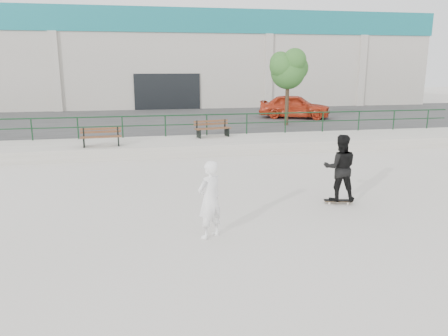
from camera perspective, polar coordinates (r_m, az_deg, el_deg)
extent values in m
plane|color=#B9B4A9|center=(10.99, 1.31, -7.18)|extent=(120.00, 120.00, 0.00)
cube|color=#AEAC9F|center=(20.01, -4.50, 2.93)|extent=(30.00, 3.00, 0.50)
cube|color=#353535|center=(28.37, -6.50, 5.96)|extent=(60.00, 14.00, 0.50)
cylinder|color=#153B1F|center=(21.10, -4.98, 6.89)|extent=(28.00, 0.06, 0.06)
cylinder|color=#153B1F|center=(21.16, -4.95, 5.68)|extent=(28.00, 0.05, 0.05)
cylinder|color=#153B1F|center=(21.59, -23.82, 4.62)|extent=(0.06, 0.06, 1.00)
cylinder|color=#153B1F|center=(21.23, -18.54, 4.93)|extent=(0.06, 0.06, 1.00)
cylinder|color=#153B1F|center=(21.06, -13.12, 5.21)|extent=(0.06, 0.06, 1.00)
cylinder|color=#153B1F|center=(21.08, -7.67, 5.45)|extent=(0.06, 0.06, 1.00)
cylinder|color=#153B1F|center=(21.29, -2.26, 5.63)|extent=(0.06, 0.06, 1.00)
cylinder|color=#153B1F|center=(21.68, 2.99, 5.77)|extent=(0.06, 0.06, 1.00)
cylinder|color=#153B1F|center=(22.25, 8.02, 5.85)|extent=(0.06, 0.06, 1.00)
cylinder|color=#153B1F|center=(22.98, 12.77, 5.88)|extent=(0.06, 0.06, 1.00)
cylinder|color=#153B1F|center=(23.85, 17.20, 5.88)|extent=(0.06, 0.06, 1.00)
cylinder|color=#153B1F|center=(24.85, 21.29, 5.85)|extent=(0.06, 0.06, 1.00)
cylinder|color=#153B1F|center=(25.97, 25.05, 5.79)|extent=(0.06, 0.06, 1.00)
cube|color=#A9A498|center=(42.11, -8.25, 13.41)|extent=(44.00, 16.00, 8.00)
cube|color=#1A7A82|center=(42.24, -8.39, 17.62)|extent=(44.20, 16.20, 1.80)
cube|color=black|center=(34.15, -7.40, 9.45)|extent=(5.00, 0.15, 3.20)
cube|color=#A9A498|center=(34.45, -21.12, 11.22)|extent=(0.60, 0.25, 6.20)
cube|color=#A9A498|center=(35.47, 5.83, 12.06)|extent=(0.60, 0.25, 6.20)
cube|color=#A9A498|center=(38.54, 17.54, 11.62)|extent=(0.60, 0.25, 6.20)
cube|color=#52301C|center=(18.90, -15.77, 3.86)|extent=(1.68, 0.22, 0.04)
cube|color=#52301C|center=(19.07, -15.76, 3.94)|extent=(1.68, 0.22, 0.04)
cube|color=#52301C|center=(19.23, -15.76, 4.01)|extent=(1.68, 0.22, 0.04)
cube|color=#52301C|center=(19.28, -15.79, 4.57)|extent=(1.68, 0.15, 0.09)
cube|color=#52301C|center=(19.26, -15.81, 4.95)|extent=(1.68, 0.15, 0.09)
cube|color=black|center=(19.13, -17.82, 3.20)|extent=(0.09, 0.47, 0.39)
cube|color=black|center=(19.31, -17.87, 4.44)|extent=(0.06, 0.05, 0.39)
cube|color=black|center=(19.10, -13.63, 3.45)|extent=(0.09, 0.47, 0.39)
cube|color=black|center=(19.28, -13.71, 4.69)|extent=(0.06, 0.05, 0.39)
cube|color=#52301C|center=(20.59, -1.28, 5.13)|extent=(1.71, 0.47, 0.04)
cube|color=#52301C|center=(20.75, -1.46, 5.19)|extent=(1.71, 0.47, 0.04)
cube|color=#52301C|center=(20.91, -1.63, 5.26)|extent=(1.71, 0.47, 0.04)
cube|color=#52301C|center=(20.95, -1.71, 5.78)|extent=(1.70, 0.40, 0.10)
cube|color=#52301C|center=(20.94, -1.72, 6.14)|extent=(1.70, 0.40, 0.10)
cube|color=black|center=(20.53, -3.33, 4.49)|extent=(0.16, 0.48, 0.40)
cube|color=black|center=(20.71, -3.58, 5.67)|extent=(0.07, 0.06, 0.40)
cube|color=black|center=(21.05, 0.38, 4.74)|extent=(0.16, 0.48, 0.40)
cube|color=black|center=(21.22, 0.11, 5.88)|extent=(0.07, 0.06, 0.40)
cylinder|color=#4A3825|center=(25.08, 8.22, 8.45)|extent=(0.21, 0.21, 2.54)
sphere|color=#2E6B27|center=(25.00, 8.35, 12.32)|extent=(1.91, 1.91, 1.91)
sphere|color=#2E6B27|center=(25.47, 9.28, 12.78)|extent=(1.48, 1.48, 1.48)
sphere|color=#2E6B27|center=(24.66, 7.59, 13.07)|extent=(1.38, 1.38, 1.38)
sphere|color=#2E6B27|center=(24.67, 9.21, 13.76)|extent=(1.27, 1.27, 1.27)
sphere|color=#2E6B27|center=(25.30, 7.37, 13.56)|extent=(1.17, 1.17, 1.17)
imported|color=red|center=(28.60, 9.22, 7.97)|extent=(4.81, 3.48, 1.52)
cube|color=black|center=(12.88, 14.67, -4.11)|extent=(0.81, 0.38, 0.02)
cube|color=brown|center=(12.89, 14.66, -4.17)|extent=(0.81, 0.38, 0.01)
cube|color=gray|center=(12.84, 13.52, -4.29)|extent=(0.10, 0.17, 0.03)
cube|color=gray|center=(12.95, 15.79, -4.27)|extent=(0.10, 0.17, 0.03)
cylinder|color=#F4E4CB|center=(12.76, 13.60, -4.49)|extent=(0.06, 0.04, 0.06)
cylinder|color=#F4E4CB|center=(12.94, 13.44, -4.23)|extent=(0.06, 0.04, 0.06)
cylinder|color=#F4E4CB|center=(12.87, 15.87, -4.47)|extent=(0.06, 0.04, 0.06)
cylinder|color=#F4E4CB|center=(13.05, 15.69, -4.22)|extent=(0.06, 0.04, 0.06)
imported|color=black|center=(12.64, 14.92, 0.02)|extent=(1.08, 0.95, 1.89)
imported|color=white|center=(9.84, -1.89, -4.15)|extent=(0.78, 0.72, 1.79)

